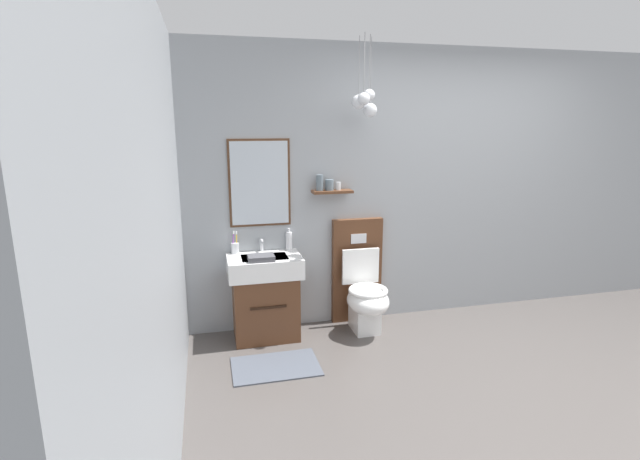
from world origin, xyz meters
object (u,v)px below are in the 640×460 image
at_px(toilet, 362,289).
at_px(toothbrush_cup, 235,247).
at_px(vanity_sink_left, 265,295).
at_px(soap_dispenser, 289,241).
at_px(folded_hand_towel, 261,258).

height_order(toilet, toothbrush_cup, toilet).
bearing_deg(toilet, vanity_sink_left, 178.86).
height_order(vanity_sink_left, soap_dispenser, soap_dispenser).
xyz_separation_m(vanity_sink_left, toothbrush_cup, (-0.24, 0.14, 0.41)).
xyz_separation_m(toilet, soap_dispenser, (-0.65, 0.17, 0.46)).
xyz_separation_m(vanity_sink_left, toilet, (0.90, -0.02, -0.02)).
relative_size(toothbrush_cup, folded_hand_towel, 0.93).
bearing_deg(soap_dispenser, folded_hand_towel, -136.22).
xyz_separation_m(vanity_sink_left, folded_hand_towel, (-0.04, -0.12, 0.38)).
relative_size(toilet, folded_hand_towel, 4.55).
xyz_separation_m(toothbrush_cup, folded_hand_towel, (0.20, -0.27, -0.03)).
relative_size(vanity_sink_left, soap_dispenser, 3.76).
bearing_deg(folded_hand_towel, toothbrush_cup, 126.57).
bearing_deg(folded_hand_towel, toilet, 6.35).
bearing_deg(toilet, soap_dispenser, 165.26).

